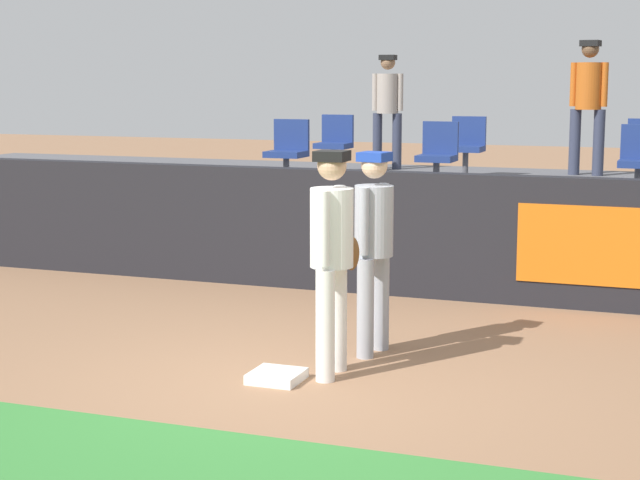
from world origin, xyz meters
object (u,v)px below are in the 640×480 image
Objects in this scene: first_base at (277,376)px; player_fielder_home at (333,247)px; seat_front_left at (288,148)px; spectator_capped at (387,103)px; seat_back_center at (467,143)px; player_runner_visitor at (374,238)px; seat_front_right at (639,157)px; seat_back_left at (335,140)px; seat_front_center at (438,152)px; spectator_casual at (588,98)px.

player_fielder_home is (0.36, 0.32, 1.02)m from first_base.
seat_front_left reaches higher than player_fielder_home.
spectator_capped reaches higher than seat_front_left.
seat_back_center is (1.95, 1.80, -0.00)m from seat_front_left.
spectator_capped is at bearing -156.36° from player_runner_visitor.
seat_front_left is at bearing 111.08° from first_base.
seat_front_right is at bearing 154.59° from player_fielder_home.
seat_back_center is 1.75m from spectator_capped.
seat_back_left is 1.00× the size of seat_front_center.
spectator_capped is at bearing 7.59° from spectator_casual.
seat_front_center is (-0.42, 3.94, 0.48)m from player_runner_visitor.
seat_front_left is (-1.94, 5.02, 1.47)m from first_base.
seat_back_center is at bearing -167.65° from player_runner_visitor.
seat_back_left and seat_front_center have the same top height.
seat_front_left is at bearing -137.30° from seat_back_center.
seat_back_left reaches higher than player_fielder_home.
spectator_casual is (1.49, 2.69, 0.63)m from seat_front_center.
seat_front_left is at bearing 45.11° from spectator_casual.
spectator_casual is (1.07, 6.63, 1.10)m from player_runner_visitor.
player_fielder_home is 0.97× the size of spectator_casual.
player_runner_visitor is at bearing -85.47° from seat_back_center.
seat_front_left is 1.99m from seat_front_center.
spectator_capped reaches higher than player_fielder_home.
seat_front_center is at bearing 116.45° from spectator_capped.
spectator_casual is (1.53, 0.88, 0.62)m from seat_back_center.
seat_back_center is (0.01, 6.82, 1.47)m from first_base.
first_base is 5.76m from seat_front_right.
first_base is at bearing -74.17° from seat_back_left.
first_base is 0.22× the size of player_runner_visitor.
seat_front_left is 0.49× the size of spectator_capped.
player_fielder_home is at bearing -86.20° from seat_front_center.
first_base is 0.48× the size of seat_back_left.
seat_front_right reaches higher than first_base.
seat_front_center is (-0.31, 4.71, 0.44)m from player_fielder_home.
spectator_casual reaches higher than first_base.
seat_back_center is 0.44× the size of spectator_casual.
spectator_capped is at bearing 100.35° from first_base.
spectator_casual is (3.48, 2.68, 0.62)m from seat_front_left.
seat_back_center reaches higher than player_runner_visitor.
seat_back_left is 1.95m from seat_back_center.
first_base is at bearing -90.57° from seat_front_center.
spectator_capped is 0.90× the size of spectator_casual.
first_base is at bearing -68.92° from seat_front_left.
seat_front_center is 0.44× the size of spectator_casual.
player_runner_visitor reaches higher than first_base.
player_fielder_home is at bearing -70.55° from seat_back_left.
seat_front_right is (2.06, 4.71, 0.44)m from player_fielder_home.
spectator_capped is at bearing -168.32° from player_fielder_home.
spectator_capped is (-1.41, 7.70, 1.99)m from first_base.
player_fielder_home is 0.77m from player_runner_visitor.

